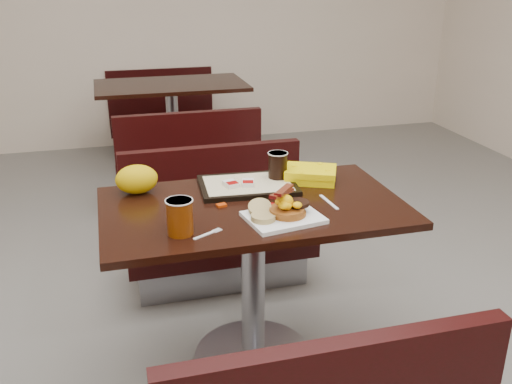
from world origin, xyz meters
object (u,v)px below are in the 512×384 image
object	(u,v)px
fork	(204,235)
coffee_cup_far	(278,165)
bench_far_n	(163,111)
platter	(283,218)
knife	(329,202)
hashbrown_sleeve_right	(248,183)
paper_bag	(137,179)
clamshell	(311,174)
pancake_stack	(288,211)
coffee_cup_near	(180,217)
bench_far_s	(186,155)
hashbrown_sleeve_left	(231,184)
tray	(248,185)
table_near	(253,286)
table_far	(173,129)
bench_near_n	(220,222)

from	to	relation	value
fork	coffee_cup_far	distance (m)	0.62
bench_far_n	platter	world-z (taller)	platter
knife	coffee_cup_far	distance (m)	0.32
hashbrown_sleeve_right	paper_bag	size ratio (longest dim) A/B	0.39
fork	clamshell	world-z (taller)	clamshell
pancake_stack	hashbrown_sleeve_right	bearing A→B (deg)	101.44
pancake_stack	hashbrown_sleeve_right	xyz separation A→B (m)	(-0.07, 0.34, -0.00)
bench_far_n	fork	size ratio (longest dim) A/B	8.21
knife	pancake_stack	bearing A→B (deg)	-66.94
pancake_stack	coffee_cup_near	distance (m)	0.41
bench_far_s	bench_far_n	bearing A→B (deg)	90.00
coffee_cup_near	bench_far_s	bearing A→B (deg)	81.38
platter	paper_bag	xyz separation A→B (m)	(-0.51, 0.42, 0.05)
bench_far_s	pancake_stack	bearing A→B (deg)	-87.50
hashbrown_sleeve_left	hashbrown_sleeve_right	world-z (taller)	same
tray	coffee_cup_far	size ratio (longest dim) A/B	3.60
platter	table_near	bearing A→B (deg)	102.84
table_far	hashbrown_sleeve_right	size ratio (longest dim) A/B	17.70
table_near	paper_bag	size ratio (longest dim) A/B	6.84
fork	clamshell	size ratio (longest dim) A/B	0.55
bench_near_n	hashbrown_sleeve_right	world-z (taller)	hashbrown_sleeve_right
table_far	bench_far_n	bearing A→B (deg)	90.00
table_near	tray	bearing A→B (deg)	82.07
bench_near_n	coffee_cup_near	distance (m)	1.05
table_far	coffee_cup_far	xyz separation A→B (m)	(0.17, -2.38, 0.45)
pancake_stack	coffee_cup_near	bearing A→B (deg)	-176.32
paper_bag	coffee_cup_far	bearing A→B (deg)	-2.18
bench_far_n	platter	xyz separation A→B (m)	(0.07, -3.47, 0.40)
hashbrown_sleeve_right	hashbrown_sleeve_left	bearing A→B (deg)	-168.91
bench_far_n	clamshell	distance (m)	3.15
bench_far_s	platter	bearing A→B (deg)	-88.02
bench_far_s	clamshell	xyz separation A→B (m)	(0.31, -1.71, 0.42)
paper_bag	tray	bearing A→B (deg)	-7.33
bench_near_n	table_far	distance (m)	1.90
clamshell	pancake_stack	bearing A→B (deg)	-97.54
coffee_cup_near	fork	xyz separation A→B (m)	(0.08, -0.04, -0.06)
hashbrown_sleeve_left	paper_bag	distance (m)	0.39
table_near	bench_far_s	distance (m)	1.90
bench_far_s	bench_near_n	bearing A→B (deg)	-90.00
bench_near_n	pancake_stack	world-z (taller)	pancake_stack
hashbrown_sleeve_right	coffee_cup_near	bearing A→B (deg)	-118.81
tray	bench_far_s	bearing A→B (deg)	94.69
pancake_stack	paper_bag	world-z (taller)	paper_bag
coffee_cup_near	hashbrown_sleeve_right	xyz separation A→B (m)	(0.34, 0.36, -0.04)
coffee_cup_far	bench_near_n	bearing A→B (deg)	109.53
bench_far_s	bench_far_n	distance (m)	1.40
bench_near_n	bench_far_n	size ratio (longest dim) A/B	1.00
bench_far_s	table_far	bearing A→B (deg)	90.00
bench_far_n	coffee_cup_near	size ratio (longest dim) A/B	7.74
paper_bag	clamshell	bearing A→B (deg)	-4.00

